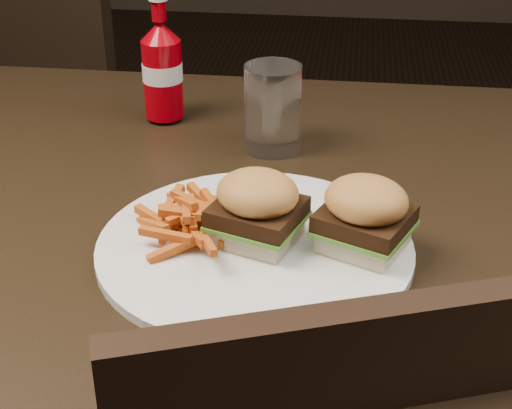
# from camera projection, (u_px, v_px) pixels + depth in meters

# --- Properties ---
(dining_table) EXTENTS (1.20, 0.80, 0.04)m
(dining_table) POSITION_uv_depth(u_px,v_px,m) (178.00, 205.00, 0.94)
(dining_table) COLOR black
(dining_table) RESTS_ON ground
(chair_far) EXTENTS (0.53, 0.53, 0.04)m
(chair_far) POSITION_uv_depth(u_px,v_px,m) (93.00, 147.00, 1.80)
(chair_far) COLOR black
(chair_far) RESTS_ON ground
(plate) EXTENTS (0.33, 0.33, 0.01)m
(plate) POSITION_uv_depth(u_px,v_px,m) (255.00, 247.00, 0.81)
(plate) COLOR white
(plate) RESTS_ON dining_table
(sandwich_half_a) EXTENTS (0.09, 0.09, 0.02)m
(sandwich_half_a) POSITION_uv_depth(u_px,v_px,m) (257.00, 231.00, 0.81)
(sandwich_half_a) COLOR beige
(sandwich_half_a) RESTS_ON plate
(sandwich_half_b) EXTENTS (0.10, 0.10, 0.02)m
(sandwich_half_b) POSITION_uv_depth(u_px,v_px,m) (363.00, 238.00, 0.79)
(sandwich_half_b) COLOR beige
(sandwich_half_b) RESTS_ON plate
(fries_pile) EXTENTS (0.14, 0.14, 0.04)m
(fries_pile) POSITION_uv_depth(u_px,v_px,m) (196.00, 215.00, 0.81)
(fries_pile) COLOR #AB2E07
(fries_pile) RESTS_ON plate
(ketchup_bottle) EXTENTS (0.06, 0.06, 0.11)m
(ketchup_bottle) POSITION_uv_depth(u_px,v_px,m) (163.00, 79.00, 1.09)
(ketchup_bottle) COLOR #9C000A
(ketchup_bottle) RESTS_ON dining_table
(tumbler) EXTENTS (0.07, 0.07, 0.12)m
(tumbler) POSITION_uv_depth(u_px,v_px,m) (273.00, 109.00, 1.01)
(tumbler) COLOR white
(tumbler) RESTS_ON dining_table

